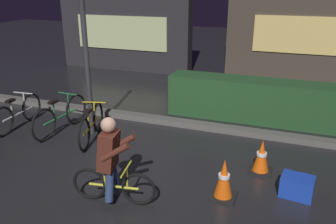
% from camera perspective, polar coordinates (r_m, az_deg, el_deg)
% --- Properties ---
extents(ground_plane, '(40.00, 40.00, 0.00)m').
position_cam_1_polar(ground_plane, '(5.52, -4.20, -10.59)').
color(ground_plane, black).
extents(sidewalk_curb, '(12.00, 0.24, 0.12)m').
position_cam_1_polar(sidewalk_curb, '(7.34, 2.91, -1.90)').
color(sidewalk_curb, '#56544F').
rests_on(sidewalk_curb, ground).
extents(hedge_row, '(4.80, 0.70, 0.90)m').
position_cam_1_polar(hedge_row, '(7.76, 17.80, 1.46)').
color(hedge_row, '#214723').
rests_on(hedge_row, ground).
extents(storefront_left, '(4.68, 0.54, 3.71)m').
position_cam_1_polar(storefront_left, '(12.19, -7.24, 15.52)').
color(storefront_left, '#262328').
rests_on(storefront_left, ground).
extents(storefront_right, '(5.65, 0.54, 4.72)m').
position_cam_1_polar(storefront_right, '(11.51, 24.71, 16.14)').
color(storefront_right, '#42382D').
rests_on(storefront_right, ground).
extents(street_post, '(0.10, 0.10, 2.66)m').
position_cam_1_polar(street_post, '(6.77, -13.14, 6.99)').
color(street_post, '#2D2D33').
rests_on(street_post, ground).
extents(parked_bike_leftmost, '(0.46, 1.50, 0.69)m').
position_cam_1_polar(parked_bike_leftmost, '(7.82, -23.48, -0.18)').
color(parked_bike_leftmost, black).
rests_on(parked_bike_leftmost, ground).
extents(parked_bike_left_mid, '(0.46, 1.61, 0.74)m').
position_cam_1_polar(parked_bike_left_mid, '(7.29, -17.22, -0.62)').
color(parked_bike_left_mid, black).
rests_on(parked_bike_left_mid, ground).
extents(parked_bike_center_left, '(0.51, 1.46, 0.69)m').
position_cam_1_polar(parked_bike_center_left, '(6.76, -12.48, -2.03)').
color(parked_bike_center_left, black).
rests_on(parked_bike_center_left, ground).
extents(traffic_cone_near, '(0.36, 0.36, 0.60)m').
position_cam_1_polar(traffic_cone_near, '(4.95, 9.18, -10.87)').
color(traffic_cone_near, black).
rests_on(traffic_cone_near, ground).
extents(traffic_cone_far, '(0.36, 0.36, 0.55)m').
position_cam_1_polar(traffic_cone_far, '(5.71, 15.12, -7.14)').
color(traffic_cone_far, black).
rests_on(traffic_cone_far, ground).
extents(blue_crate, '(0.48, 0.37, 0.30)m').
position_cam_1_polar(blue_crate, '(5.32, 20.45, -11.39)').
color(blue_crate, '#193DB7').
rests_on(blue_crate, ground).
extents(cyclist, '(1.18, 0.50, 1.25)m').
position_cam_1_polar(cyclist, '(4.72, -9.37, -7.80)').
color(cyclist, black).
rests_on(cyclist, ground).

